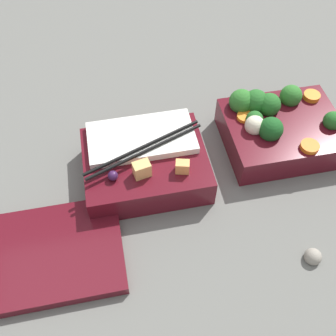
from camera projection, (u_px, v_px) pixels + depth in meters
name	position (u px, v px, depth m)	size (l,w,h in m)	color
ground_plane	(211.00, 162.00, 0.66)	(3.00, 3.00, 0.00)	slate
bento_tray_vegetable	(279.00, 128.00, 0.66)	(0.19, 0.15, 0.08)	#510F19
bento_tray_rice	(145.00, 163.00, 0.62)	(0.19, 0.15, 0.08)	#510F19
bento_lid	(56.00, 253.00, 0.55)	(0.19, 0.15, 0.02)	#510F19
pebble_1	(313.00, 257.00, 0.55)	(0.02, 0.02, 0.02)	gray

